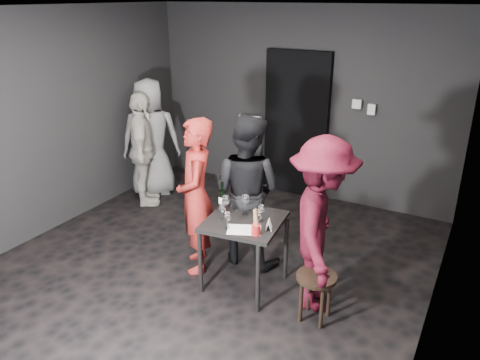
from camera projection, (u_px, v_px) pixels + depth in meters
The scene contains 26 objects.
floor at pixel (206, 268), 5.14m from camera, with size 4.50×5.00×0.02m, color black.
ceiling at pixel (198, 7), 4.14m from camera, with size 4.50×5.00×0.02m, color silver.
wall_back at pixel (299, 104), 6.67m from camera, with size 4.50×0.04×2.70m, color black.
wall_left at pixel (47, 124), 5.66m from camera, with size 0.04×5.00×2.70m, color black.
wall_right at pixel (445, 196), 3.63m from camera, with size 0.04×5.00×2.70m, color black.
doorway at pixel (296, 125), 6.73m from camera, with size 0.95×0.10×2.10m, color black.
wallbox_upper at pixel (357, 104), 6.21m from camera, with size 0.12×0.06×0.12m, color #B7B7B2.
wallbox_lower at pixel (372, 109), 6.14m from camera, with size 0.10×0.06×0.14m, color #B7B7B2.
hand_truck at pixel (249, 175), 7.18m from camera, with size 0.39×0.33×1.15m.
tasting_table at pixel (244, 229), 4.62m from camera, with size 0.72×0.72×0.75m.
stool at pixel (316, 284), 4.21m from camera, with size 0.37×0.37×0.47m.
server_red at pixel (196, 188), 4.85m from camera, with size 0.68×0.45×1.88m, color #A62420.
woman_black at pixel (247, 182), 4.99m from camera, with size 0.91×0.50×1.88m, color black.
man_maroon at pixel (322, 216), 4.23m from camera, with size 1.22×0.57×1.89m, color #450A19.
bystander_cream at pixel (142, 146), 6.44m from camera, with size 1.00×0.48×1.70m, color silver.
bystander_grey at pixel (150, 130), 6.72m from camera, with size 0.97×0.53×1.99m, color gray.
tasting_mat at pixel (244, 230), 4.38m from camera, with size 0.31×0.21×0.00m, color white.
wine_glass_a at pixel (222, 211), 4.56m from camera, with size 0.07×0.07×0.18m, color white, non-canonical shape.
wine_glass_b at pixel (225, 204), 4.67m from camera, with size 0.08×0.08×0.21m, color white, non-canonical shape.
wine_glass_c at pixel (245, 204), 4.67m from camera, with size 0.08×0.08×0.22m, color white, non-canonical shape.
wine_glass_d at pixel (228, 220), 4.39m from camera, with size 0.07×0.07×0.18m, color white, non-canonical shape.
wine_glass_e at pixel (257, 220), 4.35m from camera, with size 0.08×0.08×0.21m, color white, non-canonical shape.
wine_glass_f at pixel (261, 213), 4.52m from camera, with size 0.07×0.07×0.18m, color white, non-canonical shape.
wine_bottle at pixel (222, 200), 4.73m from camera, with size 0.08×0.08×0.31m.
breadstick_cup at pixel (256, 223), 4.26m from camera, with size 0.09×0.09×0.27m.
reserved_card at pixel (268, 224), 4.39m from camera, with size 0.07×0.11×0.09m, color white, non-canonical shape.
Camera 1 is at (2.47, -3.67, 2.81)m, focal length 35.00 mm.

